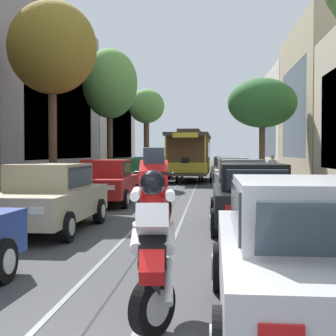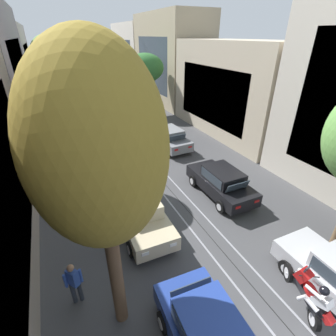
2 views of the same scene
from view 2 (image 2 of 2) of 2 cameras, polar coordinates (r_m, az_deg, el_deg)
ground_plane at (r=22.44m, az=-10.54°, el=7.78°), size 160.00×160.00×0.00m
trolley_track_rails at (r=25.27m, az=-12.45°, el=9.96°), size 1.14×58.71×0.01m
building_facade_right at (r=28.54m, az=5.40°, el=22.40°), size 5.50×50.41×10.80m
parked_car_beige_second_left at (r=11.13m, az=-6.28°, el=-10.38°), size 2.07×4.39×1.58m
parked_car_red_mid_left at (r=16.09m, az=-13.11°, el=2.10°), size 2.06×4.39×1.58m
parked_car_green_fourth_left at (r=21.35m, az=-16.92°, el=8.24°), size 2.13×4.42×1.58m
parked_car_blue_fifth_left at (r=27.33m, az=-19.00°, el=12.23°), size 2.09×4.40×1.58m
parked_car_beige_sixth_left at (r=32.64m, az=-20.51°, el=14.46°), size 2.04×4.38×1.58m
parked_car_black_second_right at (r=13.53m, az=12.11°, el=-3.14°), size 2.00×4.36×1.58m
parked_car_grey_mid_right at (r=18.97m, az=0.24°, el=6.98°), size 2.15×4.42×1.58m
parked_car_silver_fourth_right at (r=24.46m, az=-6.31°, el=11.80°), size 2.02×4.37×1.58m
parked_car_silver_fifth_right at (r=30.27m, az=-10.57°, el=14.74°), size 2.14×4.42×1.58m
street_tree_kerb_left_near at (r=5.24m, az=-15.91°, el=3.52°), size 2.93×3.04×7.95m
street_tree_kerb_left_second at (r=14.37m, az=-22.95°, el=17.53°), size 3.18×2.79×7.24m
street_tree_kerb_left_mid at (r=24.95m, az=-25.49°, el=21.48°), size 3.17×3.45×7.83m
street_tree_kerb_left_fourth at (r=37.08m, az=-25.32°, el=22.58°), size 2.97×2.55×7.06m
street_tree_kerb_right_second at (r=27.48m, az=-5.37°, el=21.94°), size 3.98×3.40×6.14m
cable_car_trolley at (r=30.20m, az=-15.47°, el=15.88°), size 2.75×9.16×3.28m
motorcycle_with_rider at (r=9.17m, az=29.95°, el=-24.16°), size 0.53×1.82×1.91m
pedestrian_on_right_pavement at (r=27.78m, az=-3.51°, el=14.25°), size 0.55×0.42×1.67m
pedestrian_crossing_far at (r=9.01m, az=-20.88°, el=-23.27°), size 0.55×0.42×1.66m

